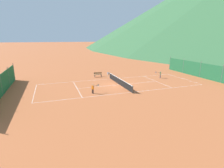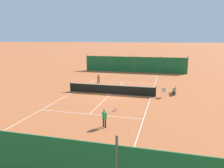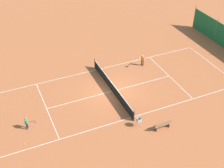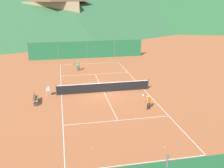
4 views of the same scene
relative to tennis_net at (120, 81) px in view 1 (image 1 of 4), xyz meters
The scene contains 16 objects.
ground_plane 0.50m from the tennis_net, ahead, with size 600.00×600.00×0.00m, color #B25B33.
court_line_markings 0.50m from the tennis_net, ahead, with size 8.25×23.85×0.01m.
tennis_net is the anchor object (origin of this frame).
windscreen_fence_far 15.52m from the tennis_net, 90.00° to the left, with size 17.28×0.08×2.90m.
windscreen_fence_near 15.52m from the tennis_net, 90.00° to the right, with size 17.28×0.08×2.90m.
player_far_baseline 5.62m from the tennis_net, 58.63° to the right, with size 0.48×1.05×1.24m.
player_near_baseline 8.63m from the tennis_net, 102.40° to the left, with size 0.82×0.85×1.22m.
tennis_ball_by_net_right 10.86m from the tennis_net, 79.12° to the right, with size 0.07×0.07×0.07m, color #CCE033.
tennis_ball_service_box 7.19m from the tennis_net, 121.69° to the left, with size 0.07×0.07×0.07m, color #CCE033.
tennis_ball_far_corner 8.09m from the tennis_net, 64.06° to the left, with size 0.07×0.07×0.07m, color #CCE033.
tennis_ball_near_corner 7.34m from the tennis_net, 73.58° to the left, with size 0.07×0.07×0.07m, color #CCE033.
tennis_ball_by_net_left 9.70m from the tennis_net, 111.15° to the left, with size 0.07×0.07×0.07m, color #CCE033.
tennis_ball_alley_right 10.20m from the tennis_net, 103.57° to the right, with size 0.07×0.07×0.07m, color #CCE033.
tennis_ball_mid_court 1.76m from the tennis_net, 46.94° to the left, with size 0.07×0.07×0.07m, color #CCE033.
ball_hopper 5.30m from the tennis_net, behind, with size 0.36×0.36×0.89m.
courtside_bench 6.57m from the tennis_net, 164.96° to the right, with size 0.36×1.50×0.84m.
Camera 1 is at (23.78, -9.55, 6.87)m, focal length 28.00 mm.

